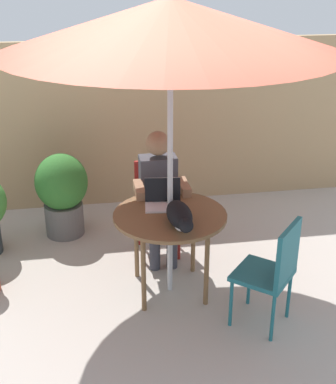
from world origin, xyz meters
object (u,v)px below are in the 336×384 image
chair_occupied (157,200)px  chair_empty (274,267)px  patio_umbrella (170,24)px  patio_table (170,221)px  cat (180,216)px  person_seated (159,190)px  laptop (163,198)px  potted_plant_by_chair (62,191)px

chair_occupied → chair_empty: same height
patio_umbrella → chair_empty: 1.92m
patio_table → patio_umbrella: (0.00, 0.00, 1.55)m
chair_occupied → cat: cat is taller
patio_table → cat: size_ratio=1.43×
patio_umbrella → person_seated: size_ratio=2.01×
patio_umbrella → chair_empty: bearing=-41.6°
chair_empty → person_seated: 1.38m
patio_umbrella → chair_occupied: patio_umbrella is taller
laptop → cat: size_ratio=0.50×
patio_umbrella → cat: 1.42m
person_seated → laptop: 0.41m
chair_empty → person_seated: (-0.68, 1.19, 0.17)m
patio_table → chair_empty: chair_empty is taller
laptop → patio_umbrella: bearing=-80.8°
patio_umbrella → person_seated: patio_umbrella is taller
chair_occupied → potted_plant_by_chair: bearing=153.4°
person_seated → cat: person_seated is taller
cat → person_seated: bearing=92.8°
chair_occupied → chair_empty: size_ratio=1.00×
person_seated → cat: (0.04, -0.81, 0.12)m
patio_table → patio_umbrella: 1.55m
chair_occupied → laptop: laptop is taller
laptop → cat: laptop is taller
laptop → cat: (0.07, -0.40, 0.02)m
patio_umbrella → laptop: size_ratio=7.57×
potted_plant_by_chair → chair_empty: bearing=-48.6°
chair_empty → potted_plant_by_chair: chair_empty is taller
patio_umbrella → cat: size_ratio=3.78×
chair_empty → laptop: (-0.71, 0.79, 0.27)m
chair_occupied → patio_table: bearing=-90.0°
cat → patio_table: bearing=100.2°
patio_umbrella → cat: (0.04, -0.22, -1.40)m
patio_umbrella → patio_table: bearing=0.0°
chair_empty → person_seated: bearing=119.9°
potted_plant_by_chair → cat: bearing=-56.3°
patio_umbrella → potted_plant_by_chair: (-0.90, 1.19, -1.73)m
chair_occupied → cat: (0.04, -0.96, 0.29)m
patio_table → chair_occupied: size_ratio=1.05×
cat → potted_plant_by_chair: (-0.94, 1.42, -0.33)m
person_seated → laptop: (-0.03, -0.40, 0.10)m
laptop → potted_plant_by_chair: size_ratio=0.38×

